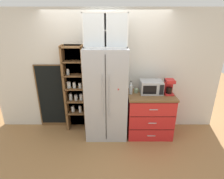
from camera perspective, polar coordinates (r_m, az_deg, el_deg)
ground_plane at (r=4.07m, az=-1.45°, el=-13.58°), size 10.55×10.55×0.00m
wall_back_cream at (r=3.89m, az=-1.46°, el=5.56°), size 4.86×0.10×2.55m
refrigerator at (r=3.65m, az=-1.57°, el=-1.35°), size 0.82×0.68×1.85m
pantry_shelf_column at (r=3.96m, az=-11.24°, el=0.38°), size 0.48×0.29×1.86m
counter_cabinet at (r=3.93m, az=11.89°, el=-7.56°), size 0.94×0.68×0.92m
microwave at (r=3.74m, az=12.49°, el=0.76°), size 0.44×0.33×0.26m
coffee_maker at (r=3.78m, az=17.76°, el=0.87°), size 0.17×0.20×0.31m
mug_sage at (r=3.73m, az=7.90°, el=-0.40°), size 0.12×0.09×0.08m
bottle_clear at (r=3.63m, az=6.20°, el=0.39°), size 0.07×0.07×0.27m
upper_cabinet at (r=3.42m, az=-1.76°, el=18.19°), size 0.79×0.32×0.59m
chalkboard_menu at (r=4.22m, az=-18.38°, el=-2.11°), size 0.60×0.04×1.45m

